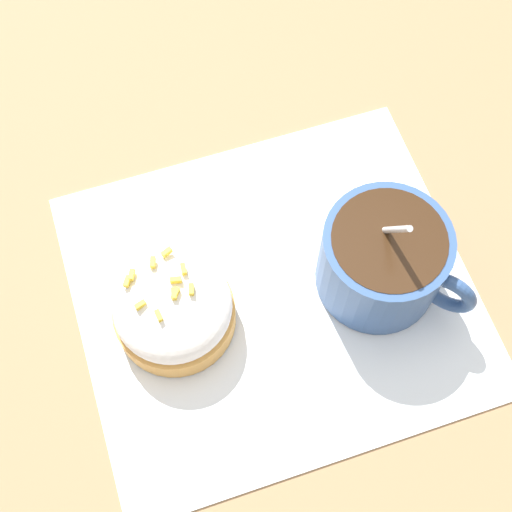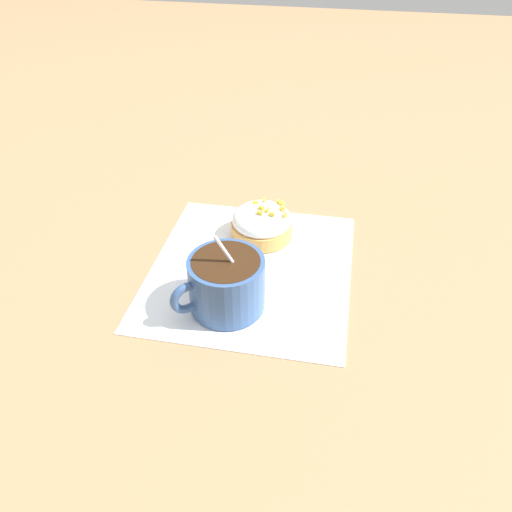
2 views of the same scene
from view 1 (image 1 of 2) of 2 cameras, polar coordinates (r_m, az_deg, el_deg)
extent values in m
plane|color=#93704C|center=(0.49, 1.46, -2.96)|extent=(3.00, 3.00, 0.00)
cube|color=white|center=(0.49, 1.46, -2.89)|extent=(0.27, 0.24, 0.00)
cylinder|color=#335184|center=(0.47, 10.03, -0.31)|extent=(0.08, 0.08, 0.06)
cylinder|color=#331E0F|center=(0.45, 10.55, 1.03)|extent=(0.07, 0.07, 0.01)
torus|color=#335184|center=(0.47, 15.09, -2.85)|extent=(0.03, 0.03, 0.04)
ellipsoid|color=silver|center=(0.48, 11.01, -3.45)|extent=(0.02, 0.03, 0.01)
cylinder|color=silver|center=(0.45, 10.02, 1.51)|extent=(0.01, 0.05, 0.08)
cylinder|color=#D19347|center=(0.48, -6.63, -4.18)|extent=(0.08, 0.08, 0.02)
ellipsoid|color=white|center=(0.46, -6.84, -3.49)|extent=(0.08, 0.08, 0.03)
cube|color=yellow|center=(0.44, -6.43, -1.93)|extent=(0.01, 0.00, 0.00)
cube|color=yellow|center=(0.44, -7.78, -4.75)|extent=(0.00, 0.01, 0.00)
cube|color=yellow|center=(0.45, -9.92, -1.50)|extent=(0.01, 0.01, 0.00)
cube|color=yellow|center=(0.46, -7.15, 0.31)|extent=(0.01, 0.01, 0.00)
cube|color=yellow|center=(0.44, -9.13, -4.25)|extent=(0.01, 0.01, 0.00)
cube|color=yellow|center=(0.45, -10.26, -2.02)|extent=(0.01, 0.01, 0.00)
cube|color=yellow|center=(0.44, -6.45, -3.04)|extent=(0.01, 0.01, 0.00)
cube|color=yellow|center=(0.44, -5.26, -2.45)|extent=(0.00, 0.01, 0.00)
cube|color=yellow|center=(0.45, -8.25, -0.51)|extent=(0.00, 0.01, 0.00)
cube|color=yellow|center=(0.44, -6.51, -3.28)|extent=(0.00, 0.01, 0.00)
cube|color=yellow|center=(0.45, -5.82, -1.05)|extent=(0.00, 0.01, 0.00)
camera|label=2|loc=(0.59, 60.44, 35.42)|focal=35.00mm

